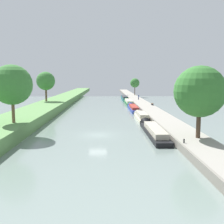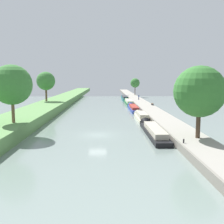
{
  "view_description": "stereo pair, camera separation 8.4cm",
  "coord_description": "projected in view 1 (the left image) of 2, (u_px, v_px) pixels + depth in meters",
  "views": [
    {
      "loc": [
        1.27,
        -36.5,
        7.93
      ],
      "look_at": [
        2.37,
        17.62,
        1.0
      ],
      "focal_mm": 42.49,
      "sensor_mm": 36.0,
      "label": 1
    },
    {
      "loc": [
        1.36,
        -36.51,
        7.93
      ],
      "look_at": [
        2.37,
        17.62,
        1.0
      ],
      "focal_mm": 42.49,
      "sensor_mm": 36.0,
      "label": 2
    }
  ],
  "objects": [
    {
      "name": "park_bench",
      "position": [
        152.0,
        104.0,
        69.88
      ],
      "size": [
        0.44,
        1.5,
        0.47
      ],
      "color": "#333338",
      "rests_on": "right_towpath"
    },
    {
      "name": "narrowboat_teal",
      "position": [
        125.0,
        98.0,
        98.82
      ],
      "size": [
        2.02,
        17.08,
        2.1
      ],
      "color": "#195B60",
      "rests_on": "ground_plane"
    },
    {
      "name": "stone_quay",
      "position": [
        164.0,
        132.0,
        37.31
      ],
      "size": [
        0.25,
        260.0,
        0.9
      ],
      "color": "gray",
      "rests_on": "ground_plane"
    },
    {
      "name": "tree_leftbank_upstream",
      "position": [
        12.0,
        85.0,
        36.09
      ],
      "size": [
        5.51,
        5.51,
        7.99
      ],
      "color": "brown",
      "rests_on": "left_grassy_bank"
    },
    {
      "name": "mooring_bollard_far",
      "position": [
        128.0,
        95.0,
        106.33
      ],
      "size": [
        0.16,
        0.16,
        0.45
      ],
      "color": "black",
      "rests_on": "right_towpath"
    },
    {
      "name": "narrowboat_black",
      "position": [
        153.0,
        130.0,
        37.79
      ],
      "size": [
        2.05,
        15.24,
        1.97
      ],
      "color": "black",
      "rests_on": "ground_plane"
    },
    {
      "name": "tree_rightbank_near",
      "position": [
        200.0,
        92.0,
        30.96
      ],
      "size": [
        6.05,
        6.05,
        8.55
      ],
      "color": "#4C3828",
      "rests_on": "right_towpath"
    },
    {
      "name": "tree_leftbank_downstream",
      "position": [
        46.0,
        81.0,
        70.41
      ],
      "size": [
        4.91,
        4.91,
        7.85
      ],
      "color": "brown",
      "rests_on": "left_grassy_bank"
    },
    {
      "name": "narrowboat_green",
      "position": [
        128.0,
        102.0,
        82.47
      ],
      "size": [
        1.99,
        16.28,
        1.97
      ],
      "color": "#1E6033",
      "rests_on": "ground_plane"
    },
    {
      "name": "tree_rightbank_midnear",
      "position": [
        135.0,
        83.0,
        110.9
      ],
      "size": [
        3.88,
        3.88,
        7.04
      ],
      "color": "#4C3828",
      "rests_on": "right_towpath"
    },
    {
      "name": "mooring_bollard_near",
      "position": [
        184.0,
        141.0,
        29.04
      ],
      "size": [
        0.16,
        0.16,
        0.45
      ],
      "color": "black",
      "rests_on": "right_towpath"
    },
    {
      "name": "person_walking",
      "position": [
        139.0,
        97.0,
        87.7
      ],
      "size": [
        0.34,
        0.34,
        1.66
      ],
      "color": "#282D42",
      "rests_on": "right_towpath"
    },
    {
      "name": "left_grassy_bank",
      "position": [
        3.0,
        129.0,
        36.8
      ],
      "size": [
        7.44,
        260.0,
        1.8
      ],
      "color": "#5B894C",
      "rests_on": "ground_plane"
    },
    {
      "name": "narrowboat_blue",
      "position": [
        133.0,
        108.0,
        66.37
      ],
      "size": [
        1.86,
        15.23,
        1.81
      ],
      "color": "#283D93",
      "rests_on": "ground_plane"
    },
    {
      "name": "ground_plane",
      "position": [
        98.0,
        135.0,
        37.18
      ],
      "size": [
        160.0,
        160.0,
        0.0
      ],
      "primitive_type": "plane",
      "color": "slate"
    },
    {
      "name": "narrowboat_cream",
      "position": [
        141.0,
        116.0,
        51.71
      ],
      "size": [
        1.92,
        10.78,
        2.02
      ],
      "color": "beige",
      "rests_on": "ground_plane"
    },
    {
      "name": "right_towpath",
      "position": [
        180.0,
        132.0,
        37.36
      ],
      "size": [
        4.32,
        260.0,
        0.85
      ],
      "color": "gray",
      "rests_on": "ground_plane"
    }
  ]
}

